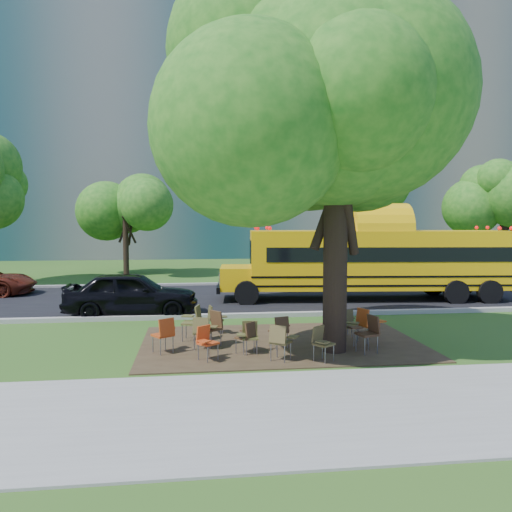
{
  "coord_description": "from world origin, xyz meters",
  "views": [
    {
      "loc": [
        -1.17,
        -12.81,
        3.1
      ],
      "look_at": [
        0.94,
        4.11,
        1.91
      ],
      "focal_mm": 35.0,
      "sensor_mm": 36.0,
      "label": 1
    }
  ],
  "objects": [
    {
      "name": "chair_3",
      "position": [
        0.08,
        -1.43,
        0.48
      ],
      "size": [
        0.53,
        0.45,
        0.77
      ],
      "rotation": [
        0.0,
        0.0,
        3.07
      ],
      "color": "#4D4A21",
      "rests_on": "ground"
    },
    {
      "name": "chair_4",
      "position": [
        0.7,
        -2.18,
        0.52
      ],
      "size": [
        0.72,
        0.57,
        0.84
      ],
      "rotation": [
        0.0,
        0.0,
        -0.6
      ],
      "color": "brown",
      "rests_on": "ground"
    },
    {
      "name": "chair_9",
      "position": [
        -0.75,
        -0.6,
        0.55
      ],
      "size": [
        0.75,
        0.6,
        0.89
      ],
      "rotation": [
        0.0,
        0.0,
        2.25
      ],
      "color": "#462E19",
      "rests_on": "ground"
    },
    {
      "name": "chair_13",
      "position": [
        2.84,
        -0.07,
        0.48
      ],
      "size": [
        0.51,
        0.48,
        0.77
      ],
      "rotation": [
        0.0,
        0.0,
        0.06
      ],
      "color": "#49411F",
      "rests_on": "ground"
    },
    {
      "name": "chair_2",
      "position": [
        0.04,
        -1.43,
        0.48
      ],
      "size": [
        0.52,
        0.66,
        0.77
      ],
      "rotation": [
        0.0,
        0.0,
        0.85
      ],
      "color": "#452C18",
      "rests_on": "ground"
    },
    {
      "name": "kerb_far",
      "position": [
        0.0,
        11.1,
        0.07
      ],
      "size": [
        80.0,
        0.25,
        0.14
      ],
      "primitive_type": "cube",
      "color": "gray",
      "rests_on": "ground"
    },
    {
      "name": "chair_1",
      "position": [
        -0.98,
        -0.97,
        0.51
      ],
      "size": [
        0.63,
        0.49,
        0.83
      ],
      "rotation": [
        0.0,
        0.0,
        -0.26
      ],
      "color": "brown",
      "rests_on": "ground"
    },
    {
      "name": "bg_tree_3",
      "position": [
        8.0,
        14.0,
        5.03
      ],
      "size": [
        5.6,
        5.6,
        7.84
      ],
      "color": "black",
      "rests_on": "ground"
    },
    {
      "name": "bg_tree_4",
      "position": [
        16.0,
        13.0,
        4.34
      ],
      "size": [
        5.0,
        5.0,
        6.85
      ],
      "color": "black",
      "rests_on": "ground"
    },
    {
      "name": "asphalt_road",
      "position": [
        0.0,
        7.0,
        0.02
      ],
      "size": [
        80.0,
        8.0,
        0.04
      ],
      "primitive_type": "cube",
      "color": "black",
      "rests_on": "ground"
    },
    {
      "name": "chair_7",
      "position": [
        3.16,
        -0.79,
        0.56
      ],
      "size": [
        0.7,
        0.62,
        0.9
      ],
      "rotation": [
        0.0,
        0.0,
        -1.18
      ],
      "color": "#B34313",
      "rests_on": "ground"
    },
    {
      "name": "ground",
      "position": [
        0.0,
        0.0,
        0.0
      ],
      "size": [
        160.0,
        160.0,
        0.0
      ],
      "primitive_type": "plane",
      "color": "#255119",
      "rests_on": "ground"
    },
    {
      "name": "building_right",
      "position": [
        24.0,
        38.0,
        12.5
      ],
      "size": [
        30.0,
        16.0,
        25.0
      ],
      "primitive_type": "cube",
      "color": "#6B6759",
      "rests_on": "ground"
    },
    {
      "name": "bg_tree_2",
      "position": [
        -5.0,
        16.0,
        4.21
      ],
      "size": [
        4.8,
        4.8,
        6.62
      ],
      "color": "black",
      "rests_on": "ground"
    },
    {
      "name": "chair_0",
      "position": [
        -1.86,
        -1.18,
        0.53
      ],
      "size": [
        0.58,
        0.73,
        0.86
      ],
      "rotation": [
        0.0,
        0.0,
        0.61
      ],
      "color": "#AC3B12",
      "rests_on": "ground"
    },
    {
      "name": "kerb_near",
      "position": [
        0.0,
        3.0,
        0.07
      ],
      "size": [
        80.0,
        0.25,
        0.14
      ],
      "primitive_type": "cube",
      "color": "gray",
      "rests_on": "ground"
    },
    {
      "name": "chair_6",
      "position": [
        2.86,
        -1.7,
        0.56
      ],
      "size": [
        0.66,
        0.62,
        0.9
      ],
      "rotation": [
        0.0,
        0.0,
        1.84
      ],
      "color": "#3D2515",
      "rests_on": "ground"
    },
    {
      "name": "chair_11",
      "position": [
        0.9,
        -1.02,
        0.5
      ],
      "size": [
        0.55,
        0.62,
        0.81
      ],
      "rotation": [
        0.0,
        0.0,
        0.35
      ],
      "color": "#452D18",
      "rests_on": "ground"
    },
    {
      "name": "building_main",
      "position": [
        -8.0,
        36.0,
        11.0
      ],
      "size": [
        38.0,
        16.0,
        22.0
      ],
      "primitive_type": "cube",
      "color": "slate",
      "rests_on": "ground"
    },
    {
      "name": "chair_5",
      "position": [
        1.59,
        -2.29,
        0.49
      ],
      "size": [
        0.53,
        0.67,
        0.79
      ],
      "rotation": [
        0.0,
        0.0,
        3.8
      ],
      "color": "brown",
      "rests_on": "ground"
    },
    {
      "name": "chair_14",
      "position": [
        -0.93,
        -1.88,
        0.49
      ],
      "size": [
        0.53,
        0.67,
        0.79
      ],
      "rotation": [
        0.0,
        0.0,
        3.83
      ],
      "color": "#BD3D14",
      "rests_on": "ground"
    },
    {
      "name": "chair_10",
      "position": [
        -0.64,
        0.72,
        0.49
      ],
      "size": [
        0.53,
        0.53,
        0.79
      ],
      "rotation": [
        0.0,
        0.0,
        -1.42
      ],
      "color": "#47411F",
      "rests_on": "ground"
    },
    {
      "name": "dirt_patch",
      "position": [
        1.0,
        -0.5,
        0.01
      ],
      "size": [
        7.0,
        4.5,
        0.03
      ],
      "primitive_type": "cube",
      "color": "#382819",
      "rests_on": "ground"
    },
    {
      "name": "chair_8",
      "position": [
        -1.21,
        0.0,
        0.58
      ],
      "size": [
        0.55,
        0.71,
        0.94
      ],
      "rotation": [
        0.0,
        0.0,
        1.32
      ],
      "color": "brown",
      "rests_on": "ground"
    },
    {
      "name": "main_tree",
      "position": [
        2.11,
        -1.5,
        5.59
      ],
      "size": [
        7.2,
        7.2,
        9.2
      ],
      "color": "black",
      "rests_on": "ground"
    },
    {
      "name": "sidewalk",
      "position": [
        0.0,
        -5.0,
        0.02
      ],
      "size": [
        60.0,
        4.0,
        0.04
      ],
      "primitive_type": "cube",
      "color": "gray",
      "rests_on": "ground"
    },
    {
      "name": "chair_12",
      "position": [
        2.57,
        -0.88,
        0.59
      ],
      "size": [
        0.63,
        0.79,
        0.95
      ],
      "rotation": [
        0.0,
        0.0,
        4.21
      ],
      "color": "#44411D",
      "rests_on": "ground"
    },
    {
      "name": "school_bus",
      "position": [
        5.89,
        5.95,
        1.58
      ],
      "size": [
        11.33,
        3.44,
        2.73
      ],
      "rotation": [
        0.0,
        0.0,
        -0.09
      ],
      "color": "#E4AB07",
      "rests_on": "ground"
    },
    {
      "name": "black_car",
      "position": [
        -3.22,
        3.8,
        0.73
      ],
      "size": [
        4.35,
        1.87,
        1.46
      ],
      "primitive_type": "imported",
      "rotation": [
        0.0,
        0.0,
        1.54
      ],
      "color": "black",
      "rests_on": "ground"
    }
  ]
}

